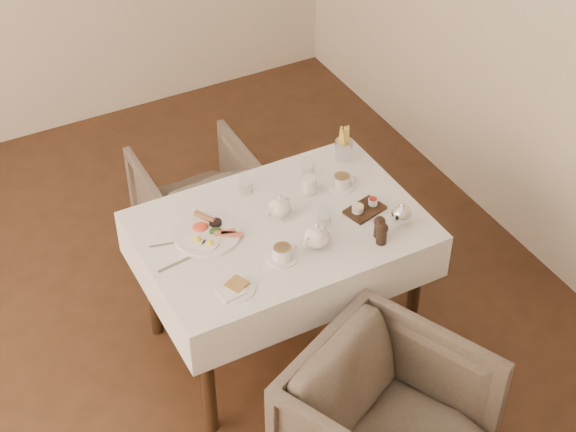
{
  "coord_description": "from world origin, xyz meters",
  "views": [
    {
      "loc": [
        -0.7,
        -2.59,
        3.35
      ],
      "look_at": [
        0.73,
        0.08,
        0.82
      ],
      "focal_mm": 55.0,
      "sensor_mm": 36.0,
      "label": 1
    }
  ],
  "objects_px": {
    "armchair_far": "(198,199)",
    "breakfast_plate": "(207,233)",
    "armchair_near": "(388,426)",
    "teapot_centre": "(280,206)",
    "table": "(281,244)"
  },
  "relations": [
    {
      "from": "armchair_far",
      "to": "teapot_centre",
      "type": "xyz_separation_m",
      "value": [
        0.07,
        -0.84,
        0.53
      ]
    },
    {
      "from": "teapot_centre",
      "to": "table",
      "type": "bearing_deg",
      "value": -131.02
    },
    {
      "from": "armchair_far",
      "to": "breakfast_plate",
      "type": "bearing_deg",
      "value": 71.56
    },
    {
      "from": "table",
      "to": "armchair_far",
      "type": "bearing_deg",
      "value": 93.08
    },
    {
      "from": "table",
      "to": "armchair_near",
      "type": "bearing_deg",
      "value": -88.74
    },
    {
      "from": "armchair_near",
      "to": "table",
      "type": "bearing_deg",
      "value": 66.61
    },
    {
      "from": "armchair_near",
      "to": "teapot_centre",
      "type": "relative_size",
      "value": 4.95
    },
    {
      "from": "table",
      "to": "teapot_centre",
      "type": "bearing_deg",
      "value": 66.91
    },
    {
      "from": "table",
      "to": "armchair_far",
      "type": "xyz_separation_m",
      "value": [
        -0.05,
        0.9,
        -0.35
      ]
    },
    {
      "from": "teapot_centre",
      "to": "armchair_near",
      "type": "bearing_deg",
      "value": -108.25
    },
    {
      "from": "armchair_near",
      "to": "armchair_far",
      "type": "relative_size",
      "value": 1.18
    },
    {
      "from": "table",
      "to": "teapot_centre",
      "type": "xyz_separation_m",
      "value": [
        0.03,
        0.06,
        0.18
      ]
    },
    {
      "from": "armchair_far",
      "to": "armchair_near",
      "type": "bearing_deg",
      "value": 92.41
    },
    {
      "from": "breakfast_plate",
      "to": "armchair_far",
      "type": "bearing_deg",
      "value": 68.78
    },
    {
      "from": "table",
      "to": "armchair_far",
      "type": "height_order",
      "value": "table"
    }
  ]
}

